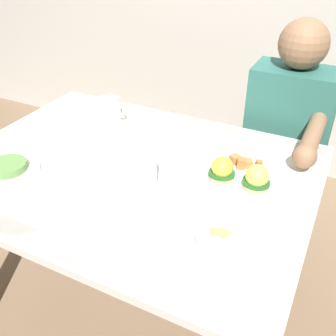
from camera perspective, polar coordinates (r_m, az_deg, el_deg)
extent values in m
plane|color=#7F664C|center=(1.82, -4.30, -19.87)|extent=(6.00, 6.00, 0.00)
cube|color=white|center=(1.31, -5.60, -0.45)|extent=(1.20, 0.90, 0.03)
cube|color=#B23838|center=(1.07, -17.02, -10.60)|extent=(1.20, 0.06, 0.00)
cube|color=#B23838|center=(1.61, 1.80, 6.96)|extent=(1.20, 0.06, 0.00)
cube|color=brown|center=(2.06, -12.37, 0.28)|extent=(0.06, 0.06, 0.71)
cube|color=brown|center=(1.71, 18.68, -8.67)|extent=(0.06, 0.06, 0.71)
cylinder|color=white|center=(1.23, 10.37, -2.21)|extent=(0.27, 0.27, 0.01)
cylinder|color=tan|center=(1.23, 7.87, -1.19)|extent=(0.08, 0.08, 0.02)
cylinder|color=#236028|center=(1.22, 7.91, -0.73)|extent=(0.08, 0.08, 0.01)
sphere|color=yellow|center=(1.21, 7.99, 0.13)|extent=(0.07, 0.07, 0.07)
cylinder|color=tan|center=(1.21, 12.78, -2.49)|extent=(0.08, 0.08, 0.02)
cylinder|color=#236028|center=(1.20, 12.85, -2.02)|extent=(0.08, 0.08, 0.01)
sphere|color=#F7DB56|center=(1.19, 12.98, -1.13)|extent=(0.07, 0.07, 0.07)
cube|color=#AD7038|center=(1.28, 10.73, 0.65)|extent=(0.03, 0.03, 0.04)
cube|color=#B77A42|center=(1.30, 11.62, 0.65)|extent=(0.04, 0.04, 0.02)
cube|color=#AD7038|center=(1.30, 13.23, 0.48)|extent=(0.03, 0.03, 0.03)
cube|color=tan|center=(1.28, 8.33, 0.72)|extent=(0.03, 0.03, 0.03)
cube|color=#B77A42|center=(1.29, 10.82, 0.68)|extent=(0.03, 0.03, 0.03)
cube|color=#B77A42|center=(1.31, 9.86, 1.32)|extent=(0.04, 0.04, 0.03)
cube|color=#B77A42|center=(1.27, 13.26, -0.32)|extent=(0.03, 0.03, 0.02)
cylinder|color=white|center=(1.00, 7.49, -11.90)|extent=(0.10, 0.10, 0.01)
cylinder|color=white|center=(0.98, 7.60, -10.76)|extent=(0.12, 0.12, 0.04)
cube|color=#F4A85B|center=(0.99, 7.64, -11.10)|extent=(0.04, 0.04, 0.03)
cube|color=#B7E093|center=(0.97, 6.33, -11.59)|extent=(0.04, 0.04, 0.03)
cube|color=#EA6B70|center=(0.98, 7.71, -10.63)|extent=(0.03, 0.03, 0.03)
cube|color=#F4A85B|center=(0.98, 6.83, -9.71)|extent=(0.03, 0.03, 0.02)
cube|color=#F4DB66|center=(0.98, 8.08, -9.97)|extent=(0.04, 0.04, 0.03)
cube|color=#F4DB66|center=(0.97, 6.26, -11.28)|extent=(0.04, 0.04, 0.03)
cylinder|color=white|center=(1.62, -8.42, 8.64)|extent=(0.08, 0.08, 0.09)
cylinder|color=black|center=(1.60, -8.54, 9.99)|extent=(0.07, 0.07, 0.01)
torus|color=white|center=(1.60, -7.13, 8.44)|extent=(0.06, 0.01, 0.06)
cube|color=silver|center=(1.62, -14.13, 6.18)|extent=(0.12, 0.01, 0.00)
cube|color=silver|center=(1.67, -16.21, 6.66)|extent=(0.04, 0.02, 0.00)
cylinder|color=silver|center=(1.18, -3.38, -0.18)|extent=(0.07, 0.07, 0.12)
cylinder|color=silver|center=(1.19, -3.35, -0.91)|extent=(0.06, 0.06, 0.09)
cylinder|color=white|center=(1.38, -22.39, -0.41)|extent=(0.20, 0.20, 0.01)
cylinder|color=#66934C|center=(1.37, -22.55, 0.22)|extent=(0.12, 0.12, 0.02)
cylinder|color=#33333D|center=(1.92, 11.70, -7.36)|extent=(0.11, 0.11, 0.45)
cylinder|color=#33333D|center=(1.90, 16.93, -8.77)|extent=(0.11, 0.11, 0.45)
cube|color=#2D665B|center=(1.73, 17.26, 5.93)|extent=(0.34, 0.20, 0.50)
sphere|color=#936B4C|center=(1.61, 19.34, 16.86)|extent=(0.19, 0.19, 0.19)
cylinder|color=#936B4C|center=(1.45, 20.47, 4.37)|extent=(0.06, 0.30, 0.06)
sphere|color=#936B4C|center=(1.32, 19.45, 1.62)|extent=(0.08, 0.08, 0.08)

